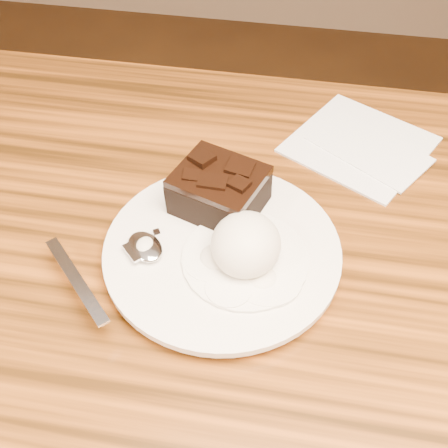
% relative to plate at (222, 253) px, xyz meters
% --- Properties ---
extents(plate, '(0.23, 0.23, 0.02)m').
position_rel_plate_xyz_m(plate, '(0.00, 0.00, 0.00)').
color(plate, white).
rests_on(plate, dining_table).
extents(brownie, '(0.10, 0.09, 0.04)m').
position_rel_plate_xyz_m(brownie, '(-0.01, 0.05, 0.03)').
color(brownie, black).
rests_on(brownie, plate).
extents(ice_cream_scoop, '(0.06, 0.07, 0.05)m').
position_rel_plate_xyz_m(ice_cream_scoop, '(0.02, -0.01, 0.03)').
color(ice_cream_scoop, white).
rests_on(ice_cream_scoop, plate).
extents(melt_puddle, '(0.12, 0.12, 0.00)m').
position_rel_plate_xyz_m(melt_puddle, '(0.02, -0.01, 0.01)').
color(melt_puddle, white).
rests_on(melt_puddle, plate).
extents(spoon, '(0.14, 0.14, 0.01)m').
position_rel_plate_xyz_m(spoon, '(-0.07, -0.02, 0.01)').
color(spoon, silver).
rests_on(spoon, plate).
extents(napkin, '(0.20, 0.20, 0.01)m').
position_rel_plate_xyz_m(napkin, '(0.13, 0.20, -0.01)').
color(napkin, white).
rests_on(napkin, dining_table).
extents(crumb_a, '(0.01, 0.01, 0.00)m').
position_rel_plate_xyz_m(crumb_a, '(-0.07, 0.01, 0.01)').
color(crumb_a, black).
rests_on(crumb_a, plate).
extents(crumb_b, '(0.01, 0.01, 0.00)m').
position_rel_plate_xyz_m(crumb_b, '(0.03, -0.03, 0.01)').
color(crumb_b, black).
rests_on(crumb_b, plate).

